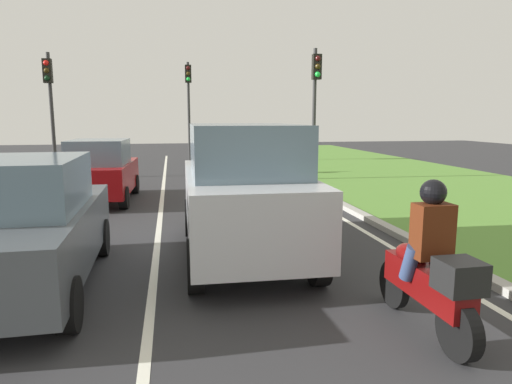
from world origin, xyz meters
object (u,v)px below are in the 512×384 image
car_suv_ahead (243,191)px  rider_person (431,230)px  car_hatchback_far (101,171)px  traffic_light_far_median (189,95)px  car_sedan_left_lane (23,226)px  traffic_light_overhead_left (50,94)px  traffic_light_near_right (315,92)px  motorcycle (430,286)px

car_suv_ahead → rider_person: (1.56, -3.13, 0.02)m
car_hatchback_far → rider_person: (4.72, -9.03, 0.31)m
car_suv_ahead → traffic_light_far_median: 17.15m
car_suv_ahead → car_sedan_left_lane: 3.35m
car_hatchback_far → traffic_light_overhead_left: size_ratio=0.77×
car_sedan_left_lane → traffic_light_near_right: bearing=52.2°
traffic_light_far_median → traffic_light_overhead_left: bearing=-135.0°
motorcycle → rider_person: bearing=90.9°
motorcycle → traffic_light_overhead_left: size_ratio=0.39×
car_hatchback_far → traffic_light_near_right: 8.29m
car_hatchback_far → traffic_light_near_right: (7.30, 3.07, 2.44)m
rider_person → car_hatchback_far: bearing=116.7°
motorcycle → traffic_light_far_median: traffic_light_far_median is taller
car_hatchback_far → motorcycle: (4.72, -9.08, -0.31)m
car_suv_ahead → traffic_light_near_right: size_ratio=0.93×
traffic_light_near_right → traffic_light_overhead_left: traffic_light_near_right is taller
car_sedan_left_lane → car_suv_ahead: bearing=15.5°
car_hatchback_far → rider_person: 10.19m
car_suv_ahead → traffic_light_near_right: bearing=66.4°
car_hatchback_far → traffic_light_near_right: bearing=24.9°
motorcycle → traffic_light_far_median: size_ratio=0.36×
traffic_light_far_median → car_sedan_left_lane: bearing=-99.5°
car_suv_ahead → car_hatchback_far: car_suv_ahead is taller
car_hatchback_far → rider_person: bearing=-60.3°
car_sedan_left_lane → traffic_light_overhead_left: size_ratio=0.89×
car_hatchback_far → rider_person: car_hatchback_far is taller
car_hatchback_far → car_suv_ahead: bearing=-59.7°
car_hatchback_far → traffic_light_far_median: (2.95, 11.08, 2.69)m
traffic_light_near_right → car_hatchback_far: bearing=-157.2°
car_suv_ahead → traffic_light_far_median: (-0.21, 16.98, 2.41)m
traffic_light_near_right → traffic_light_overhead_left: (-9.87, 2.49, -0.05)m
car_suv_ahead → motorcycle: (1.56, -3.18, -0.60)m
car_suv_ahead → traffic_light_near_right: 10.11m
motorcycle → rider_person: size_ratio=1.63×
traffic_light_far_median → motorcycle: bearing=-85.0°
car_sedan_left_lane → traffic_light_overhead_left: bearing=100.2°
car_sedan_left_lane → rider_person: size_ratio=3.72×
car_sedan_left_lane → motorcycle: (4.76, -2.22, -0.35)m
motorcycle → traffic_light_far_median: (-1.78, 20.16, 3.00)m
car_hatchback_far → traffic_light_far_median: traffic_light_far_median is taller
motorcycle → traffic_light_near_right: traffic_light_near_right is taller
car_suv_ahead → car_hatchback_far: size_ratio=1.21×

